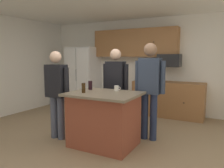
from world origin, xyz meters
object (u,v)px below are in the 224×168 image
kitchen_island (104,119)px  person_elder_center (116,84)px  person_host_foreground (150,84)px  tumbler_amber (90,85)px  person_guest_by_door (57,89)px  mug_ceramic_white (117,88)px  refrigerator (83,77)px  glass_pilsner (84,88)px  microwave_over_range (169,60)px

kitchen_island → person_elder_center: size_ratio=0.71×
person_host_foreground → tumbler_amber: 1.10m
kitchen_island → person_guest_by_door: bearing=-172.3°
person_guest_by_door → mug_ceramic_white: (1.04, 0.42, 0.03)m
person_guest_by_door → tumbler_amber: bearing=24.0°
kitchen_island → mug_ceramic_white: bearing=71.5°
refrigerator → person_guest_by_door: refrigerator is taller
mug_ceramic_white → glass_pilsner: 0.61m
tumbler_amber → microwave_over_range: bearing=67.6°
person_guest_by_door → person_elder_center: (0.76, 0.93, 0.04)m
kitchen_island → glass_pilsner: size_ratio=7.16×
microwave_over_range → person_elder_center: 1.87m
mug_ceramic_white → tumbler_amber: size_ratio=0.75×
glass_pilsner → person_host_foreground: bearing=40.5°
microwave_over_range → tumbler_amber: 2.49m
person_elder_center → glass_pilsner: 0.96m
refrigerator → kitchen_island: 3.17m
kitchen_island → person_host_foreground: (0.61, 0.63, 0.57)m
kitchen_island → tumbler_amber: bearing=153.8°
refrigerator → mug_ceramic_white: bearing=-43.4°
microwave_over_range → person_guest_by_door: size_ratio=0.34×
refrigerator → kitchen_island: refrigerator is taller
person_guest_by_door → glass_pilsner: person_guest_by_door is taller
person_host_foreground → tumbler_amber: bearing=-23.2°
person_guest_by_door → person_elder_center: bearing=43.1°
refrigerator → person_host_foreground: size_ratio=1.02×
person_host_foreground → glass_pilsner: size_ratio=10.65×
kitchen_island → person_host_foreground: bearing=46.1°
refrigerator → glass_pilsner: refrigerator is taller
person_elder_center → mug_ceramic_white: size_ratio=13.74×
microwave_over_range → person_host_foreground: (0.08, -1.84, -0.41)m
refrigerator → tumbler_amber: (1.67, -2.15, 0.10)m
glass_pilsner → refrigerator: bearing=125.2°
kitchen_island → tumbler_amber: size_ratio=7.30×
person_host_foreground → person_elder_center: (-0.79, 0.17, -0.06)m
glass_pilsner → tumbler_amber: bearing=105.2°
microwave_over_range → mug_ceramic_white: 2.26m
microwave_over_range → glass_pilsner: microwave_over_range is taller
person_host_foreground → tumbler_amber: person_host_foreground is taller
person_elder_center → tumbler_amber: person_elder_center is taller
person_host_foreground → mug_ceramic_white: 0.61m
kitchen_island → refrigerator: bearing=131.5°
person_guest_by_door → glass_pilsner: size_ratio=9.81×
microwave_over_range → person_guest_by_door: bearing=-119.5°
microwave_over_range → person_guest_by_door: person_guest_by_door is taller
refrigerator → mug_ceramic_white: size_ratio=14.73×
refrigerator → tumbler_amber: size_ratio=11.08×
refrigerator → glass_pilsner: 3.06m
tumbler_amber → refrigerator: bearing=127.8°
microwave_over_range → person_host_foreground: bearing=-87.5°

